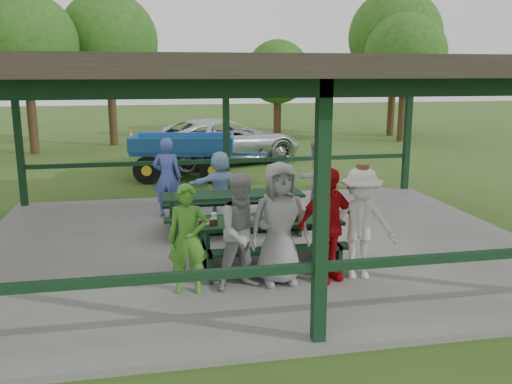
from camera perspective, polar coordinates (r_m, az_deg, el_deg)
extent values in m
plane|color=#33551A|center=(10.06, -0.02, -5.79)|extent=(90.00, 90.00, 0.00)
cube|color=slate|center=(10.04, -0.02, -5.52)|extent=(10.00, 8.00, 0.10)
cube|color=black|center=(6.07, 6.86, -2.50)|extent=(0.15, 0.15, 3.00)
cube|color=black|center=(13.59, -23.70, 4.89)|extent=(0.15, 0.15, 3.00)
cube|color=black|center=(13.39, -3.15, 5.82)|extent=(0.15, 0.15, 3.00)
cube|color=black|center=(14.82, 15.66, 6.03)|extent=(0.15, 0.15, 3.00)
cube|color=black|center=(6.00, -15.98, -9.11)|extent=(4.65, 0.10, 0.10)
cube|color=black|center=(7.32, 25.03, -5.89)|extent=(4.65, 0.10, 0.10)
cube|color=black|center=(13.36, -13.38, 2.88)|extent=(4.65, 0.10, 0.10)
cube|color=black|center=(14.00, 6.68, 3.57)|extent=(4.65, 0.10, 0.10)
cube|color=black|center=(5.86, 7.22, 10.83)|extent=(9.80, 0.15, 0.20)
cube|color=black|center=(13.30, -3.22, 11.82)|extent=(9.80, 0.15, 0.20)
cube|color=#29231E|center=(9.54, -0.02, 12.88)|extent=(10.60, 8.60, 0.24)
cube|color=black|center=(8.68, 1.24, -3.12)|extent=(2.36, 0.75, 0.06)
cube|color=black|center=(8.25, 2.05, -6.11)|extent=(2.36, 0.28, 0.05)
cube|color=black|center=(9.29, 0.50, -3.96)|extent=(2.36, 0.28, 0.05)
cube|color=black|center=(8.64, -5.29, -5.66)|extent=(0.06, 0.70, 0.75)
cube|color=black|center=(9.04, 7.45, -4.87)|extent=(0.06, 0.70, 0.75)
cube|color=black|center=(8.68, -5.27, -6.60)|extent=(0.06, 1.39, 0.45)
cube|color=black|center=(9.09, 7.42, -5.78)|extent=(0.06, 1.39, 0.45)
cube|color=black|center=(10.55, -2.45, -0.31)|extent=(2.72, 0.75, 0.06)
cube|color=black|center=(10.09, -1.96, -2.63)|extent=(2.72, 0.28, 0.05)
cube|color=black|center=(11.15, -2.87, -1.16)|extent=(2.72, 0.28, 0.05)
cube|color=black|center=(10.52, -8.80, -2.41)|extent=(0.06, 0.70, 0.75)
cube|color=black|center=(10.86, 3.73, -1.82)|extent=(0.06, 0.70, 0.75)
cube|color=black|center=(10.56, -8.78, -3.20)|extent=(0.06, 1.39, 0.45)
cube|color=black|center=(10.90, 3.72, -2.58)|extent=(0.06, 1.39, 0.45)
cylinder|color=white|center=(8.53, -5.38, -3.22)|extent=(0.22, 0.22, 0.01)
torus|color=olive|center=(8.50, -5.64, -3.13)|extent=(0.10, 0.10, 0.03)
torus|color=olive|center=(8.50, -5.10, -3.10)|extent=(0.10, 0.10, 0.03)
torus|color=olive|center=(8.56, -5.41, -3.00)|extent=(0.10, 0.10, 0.03)
cylinder|color=white|center=(8.62, -0.50, -2.98)|extent=(0.22, 0.22, 0.01)
torus|color=olive|center=(8.59, -0.74, -2.89)|extent=(0.10, 0.10, 0.03)
torus|color=olive|center=(8.61, -0.21, -2.86)|extent=(0.10, 0.10, 0.03)
torus|color=olive|center=(8.66, -0.55, -2.76)|extent=(0.10, 0.10, 0.03)
cylinder|color=white|center=(8.77, 3.80, -2.75)|extent=(0.22, 0.22, 0.01)
torus|color=olive|center=(8.73, 3.58, -2.66)|extent=(0.10, 0.10, 0.03)
torus|color=olive|center=(8.75, 4.09, -2.63)|extent=(0.10, 0.10, 0.03)
torus|color=olive|center=(8.80, 3.72, -2.54)|extent=(0.10, 0.10, 0.03)
cylinder|color=white|center=(8.96, 8.04, -2.51)|extent=(0.22, 0.22, 0.01)
torus|color=olive|center=(8.92, 7.84, -2.42)|extent=(0.10, 0.10, 0.03)
torus|color=olive|center=(8.95, 8.32, -2.39)|extent=(0.10, 0.10, 0.03)
torus|color=olive|center=(9.00, 7.95, -2.30)|extent=(0.10, 0.10, 0.03)
cylinder|color=#381E0F|center=(8.33, -5.88, -3.29)|extent=(0.06, 0.06, 0.10)
cylinder|color=#381E0F|center=(8.35, -4.73, -3.24)|extent=(0.06, 0.06, 0.10)
cylinder|color=#381E0F|center=(8.36, -4.27, -3.22)|extent=(0.06, 0.06, 0.10)
cylinder|color=#381E0F|center=(8.59, 4.16, -2.78)|extent=(0.06, 0.06, 0.10)
cylinder|color=#381E0F|center=(8.60, 4.33, -2.77)|extent=(0.06, 0.06, 0.10)
cylinder|color=#381E0F|center=(8.74, 7.50, -2.59)|extent=(0.06, 0.06, 0.10)
cone|color=white|center=(8.72, -4.43, -2.54)|extent=(0.09, 0.09, 0.10)
cone|color=white|center=(8.75, -2.77, -2.46)|extent=(0.09, 0.09, 0.10)
cone|color=white|center=(8.85, 1.01, -2.28)|extent=(0.09, 0.09, 0.10)
cone|color=white|center=(8.86, 1.15, -2.27)|extent=(0.09, 0.09, 0.10)
imported|color=#458E27|center=(7.65, -7.20, -4.93)|extent=(0.62, 0.45, 1.56)
imported|color=gray|center=(7.71, -1.29, -4.23)|extent=(0.93, 0.79, 1.68)
imported|color=gray|center=(7.89, 2.49, -3.34)|extent=(0.91, 0.61, 1.82)
imported|color=#B00A10|center=(8.07, 7.54, -3.45)|extent=(1.08, 0.71, 1.71)
imported|color=silver|center=(8.26, 10.91, -3.27)|extent=(1.20, 0.83, 1.69)
cylinder|color=brown|center=(8.08, 11.14, 2.09)|extent=(0.38, 0.38, 0.02)
cylinder|color=brown|center=(8.07, 11.16, 2.51)|extent=(0.22, 0.22, 0.11)
imported|color=#98BEEA|center=(11.43, -3.81, 0.72)|extent=(1.41, 0.77, 1.45)
imported|color=#4557B4|center=(11.73, -9.32, 1.52)|extent=(0.71, 0.56, 1.71)
imported|color=#939396|center=(11.75, 6.24, 1.54)|extent=(0.95, 0.82, 1.67)
imported|color=silver|center=(19.08, -3.42, 5.37)|extent=(6.21, 4.43, 1.57)
cube|color=#1A4C93|center=(16.40, -7.69, 4.30)|extent=(3.16, 1.98, 0.13)
cube|color=#1A4C93|center=(15.64, -8.04, 4.86)|extent=(2.91, 0.60, 0.42)
cube|color=#1A4C93|center=(17.09, -7.41, 5.52)|extent=(2.91, 0.60, 0.42)
cube|color=#1A4C93|center=(16.61, -12.78, 5.12)|extent=(0.33, 1.46, 0.42)
cube|color=#1A4C93|center=(16.25, -2.53, 5.26)|extent=(0.33, 1.46, 0.42)
cylinder|color=black|center=(15.85, -11.38, 2.26)|extent=(0.82, 0.33, 0.80)
cylinder|color=yellow|center=(15.85, -11.38, 2.26)|extent=(0.33, 0.28, 0.29)
cylinder|color=black|center=(17.38, -10.43, 3.19)|extent=(0.82, 0.33, 0.80)
cylinder|color=yellow|center=(17.38, -10.43, 3.19)|extent=(0.33, 0.28, 0.29)
cylinder|color=black|center=(15.61, -4.53, 2.31)|extent=(0.82, 0.33, 0.80)
cylinder|color=yellow|center=(15.61, -4.53, 2.31)|extent=(0.33, 0.28, 0.29)
cylinder|color=black|center=(17.16, -4.18, 3.25)|extent=(0.82, 0.33, 0.80)
cylinder|color=yellow|center=(17.16, -4.18, 3.25)|extent=(0.33, 0.28, 0.29)
cube|color=#1A4C93|center=(16.29, -0.67, 3.98)|extent=(1.05, 0.27, 0.08)
cone|color=#F2590C|center=(16.61, -12.97, 5.47)|extent=(0.10, 0.42, 0.42)
cylinder|color=#372616|center=(22.99, -22.53, 7.55)|extent=(0.36, 0.36, 3.07)
sphere|color=#224A13|center=(22.95, -23.09, 14.13)|extent=(3.94, 3.94, 3.94)
cylinder|color=#372616|center=(24.64, -14.89, 8.55)|extent=(0.36, 0.36, 3.24)
sphere|color=#224A13|center=(24.62, -15.27, 15.03)|extent=(4.15, 4.15, 4.15)
cylinder|color=#372616|center=(26.13, 2.26, 8.15)|extent=(0.36, 0.36, 2.32)
sphere|color=#224A13|center=(26.05, 2.29, 12.53)|extent=(2.97, 2.97, 2.97)
cylinder|color=#372616|center=(26.06, 15.14, 8.33)|extent=(0.36, 0.36, 2.87)
sphere|color=#224A13|center=(26.02, 15.45, 13.76)|extent=(3.68, 3.68, 3.68)
cylinder|color=#372616|center=(28.31, 14.09, 9.37)|extent=(0.36, 0.36, 3.54)
sphere|color=#224A13|center=(28.32, 14.43, 15.53)|extent=(4.54, 4.54, 4.54)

